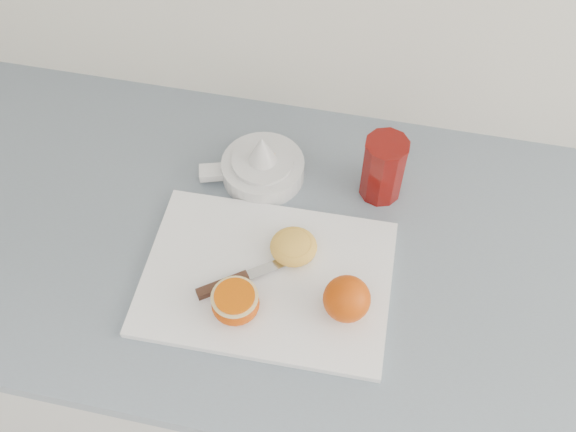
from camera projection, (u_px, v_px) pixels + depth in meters
The scene contains 8 objects.
counter at pixel (288, 355), 1.38m from camera, with size 2.61×0.64×0.89m.
cutting_board at pixel (267, 277), 0.98m from camera, with size 0.37×0.27×0.01m, color white.
whole_orange at pixel (347, 299), 0.91m from camera, with size 0.07×0.07×0.07m.
half_orange at pixel (235, 303), 0.92m from camera, with size 0.07×0.07×0.04m.
squeezed_shell at pixel (294, 246), 0.98m from camera, with size 0.07×0.07×0.03m.
paring_knife at pixel (233, 281), 0.96m from camera, with size 0.16×0.12×0.01m.
citrus_juicer at pixel (262, 166), 1.08m from camera, with size 0.18×0.14×0.09m.
red_tumbler at pixel (383, 170), 1.04m from camera, with size 0.07×0.07×0.12m.
Camera 1 is at (0.21, 1.14, 1.74)m, focal length 40.00 mm.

